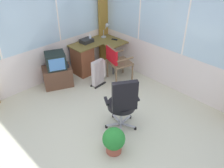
{
  "coord_description": "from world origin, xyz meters",
  "views": [
    {
      "loc": [
        -2.12,
        -2.27,
        3.07
      ],
      "look_at": [
        0.49,
        0.44,
        0.67
      ],
      "focal_mm": 38.65,
      "sensor_mm": 36.0,
      "label": 1
    }
  ],
  "objects_px": {
    "paper_tray": "(87,41)",
    "potted_plant": "(114,140)",
    "desk": "(84,58)",
    "spray_bottle": "(90,38)",
    "wooden_armchair": "(116,59)",
    "desk_lamp": "(107,28)",
    "tv_on_stand": "(57,71)",
    "space_heater": "(99,73)",
    "office_chair": "(123,102)",
    "tv_remote": "(115,39)"
  },
  "relations": [
    {
      "from": "wooden_armchair",
      "to": "office_chair",
      "type": "height_order",
      "value": "office_chair"
    },
    {
      "from": "desk_lamp",
      "to": "tv_on_stand",
      "type": "bearing_deg",
      "value": -178.38
    },
    {
      "from": "tv_remote",
      "to": "office_chair",
      "type": "distance_m",
      "value": 2.45
    },
    {
      "from": "spray_bottle",
      "to": "paper_tray",
      "type": "distance_m",
      "value": 0.12
    },
    {
      "from": "desk",
      "to": "spray_bottle",
      "type": "distance_m",
      "value": 0.52
    },
    {
      "from": "office_chair",
      "to": "tv_on_stand",
      "type": "height_order",
      "value": "office_chair"
    },
    {
      "from": "wooden_armchair",
      "to": "office_chair",
      "type": "xyz_separation_m",
      "value": [
        -1.11,
        -1.3,
        0.05
      ]
    },
    {
      "from": "desk",
      "to": "paper_tray",
      "type": "height_order",
      "value": "paper_tray"
    },
    {
      "from": "tv_on_stand",
      "to": "paper_tray",
      "type": "bearing_deg",
      "value": 7.57
    },
    {
      "from": "desk",
      "to": "paper_tray",
      "type": "distance_m",
      "value": 0.43
    },
    {
      "from": "space_heater",
      "to": "potted_plant",
      "type": "bearing_deg",
      "value": -124.67
    },
    {
      "from": "spray_bottle",
      "to": "tv_on_stand",
      "type": "xyz_separation_m",
      "value": [
        -1.09,
        -0.11,
        -0.48
      ]
    },
    {
      "from": "tv_on_stand",
      "to": "space_heater",
      "type": "distance_m",
      "value": 0.95
    },
    {
      "from": "wooden_armchair",
      "to": "office_chair",
      "type": "bearing_deg",
      "value": -130.5
    },
    {
      "from": "tv_remote",
      "to": "potted_plant",
      "type": "bearing_deg",
      "value": -157.8
    },
    {
      "from": "desk",
      "to": "space_heater",
      "type": "xyz_separation_m",
      "value": [
        -0.13,
        -0.68,
        -0.08
      ]
    },
    {
      "from": "paper_tray",
      "to": "office_chair",
      "type": "relative_size",
      "value": 0.28
    },
    {
      "from": "desk_lamp",
      "to": "paper_tray",
      "type": "relative_size",
      "value": 1.24
    },
    {
      "from": "spray_bottle",
      "to": "wooden_armchair",
      "type": "bearing_deg",
      "value": -88.49
    },
    {
      "from": "spray_bottle",
      "to": "paper_tray",
      "type": "bearing_deg",
      "value": 168.54
    },
    {
      "from": "space_heater",
      "to": "potted_plant",
      "type": "height_order",
      "value": "space_heater"
    },
    {
      "from": "spray_bottle",
      "to": "desk",
      "type": "bearing_deg",
      "value": -165.06
    },
    {
      "from": "office_chair",
      "to": "space_heater",
      "type": "xyz_separation_m",
      "value": [
        0.69,
        1.43,
        -0.28
      ]
    },
    {
      "from": "tv_remote",
      "to": "space_heater",
      "type": "xyz_separation_m",
      "value": [
        -0.91,
        -0.41,
        -0.43
      ]
    },
    {
      "from": "desk_lamp",
      "to": "wooden_armchair",
      "type": "xyz_separation_m",
      "value": [
        -0.49,
        -0.81,
        -0.43
      ]
    },
    {
      "from": "paper_tray",
      "to": "space_heater",
      "type": "height_order",
      "value": "paper_tray"
    },
    {
      "from": "desk",
      "to": "spray_bottle",
      "type": "relative_size",
      "value": 5.73
    },
    {
      "from": "office_chair",
      "to": "paper_tray",
      "type": "bearing_deg",
      "value": 65.77
    },
    {
      "from": "tv_on_stand",
      "to": "space_heater",
      "type": "xyz_separation_m",
      "value": [
        0.7,
        -0.64,
        -0.04
      ]
    },
    {
      "from": "desk",
      "to": "desk_lamp",
      "type": "xyz_separation_m",
      "value": [
        0.78,
        0.01,
        0.58
      ]
    },
    {
      "from": "desk",
      "to": "tv_remote",
      "type": "relative_size",
      "value": 8.25
    },
    {
      "from": "paper_tray",
      "to": "potted_plant",
      "type": "relative_size",
      "value": 0.65
    },
    {
      "from": "paper_tray",
      "to": "desk_lamp",
      "type": "bearing_deg",
      "value": -8.0
    },
    {
      "from": "spray_bottle",
      "to": "tv_on_stand",
      "type": "relative_size",
      "value": 0.26
    },
    {
      "from": "spray_bottle",
      "to": "potted_plant",
      "type": "relative_size",
      "value": 0.46
    },
    {
      "from": "tv_remote",
      "to": "paper_tray",
      "type": "bearing_deg",
      "value": 126.66
    },
    {
      "from": "spray_bottle",
      "to": "paper_tray",
      "type": "xyz_separation_m",
      "value": [
        -0.1,
        0.02,
        -0.06
      ]
    },
    {
      "from": "desk_lamp",
      "to": "paper_tray",
      "type": "bearing_deg",
      "value": 172.0
    },
    {
      "from": "desk",
      "to": "potted_plant",
      "type": "height_order",
      "value": "desk"
    },
    {
      "from": "tv_remote",
      "to": "tv_on_stand",
      "type": "relative_size",
      "value": 0.18
    },
    {
      "from": "tv_on_stand",
      "to": "office_chair",
      "type": "bearing_deg",
      "value": -89.85
    },
    {
      "from": "office_chair",
      "to": "tv_on_stand",
      "type": "xyz_separation_m",
      "value": [
        -0.01,
        2.07,
        -0.24
      ]
    },
    {
      "from": "desk_lamp",
      "to": "paper_tray",
      "type": "distance_m",
      "value": 0.65
    },
    {
      "from": "tv_on_stand",
      "to": "potted_plant",
      "type": "height_order",
      "value": "tv_on_stand"
    },
    {
      "from": "tv_remote",
      "to": "paper_tray",
      "type": "relative_size",
      "value": 0.5
    },
    {
      "from": "potted_plant",
      "to": "desk_lamp",
      "type": "bearing_deg",
      "value": 48.79
    },
    {
      "from": "tv_on_stand",
      "to": "potted_plant",
      "type": "bearing_deg",
      "value": -101.68
    },
    {
      "from": "paper_tray",
      "to": "tv_on_stand",
      "type": "distance_m",
      "value": 1.09
    },
    {
      "from": "tv_remote",
      "to": "wooden_armchair",
      "type": "xyz_separation_m",
      "value": [
        -0.49,
        -0.54,
        -0.2
      ]
    },
    {
      "from": "tv_remote",
      "to": "tv_on_stand",
      "type": "height_order",
      "value": "tv_on_stand"
    }
  ]
}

